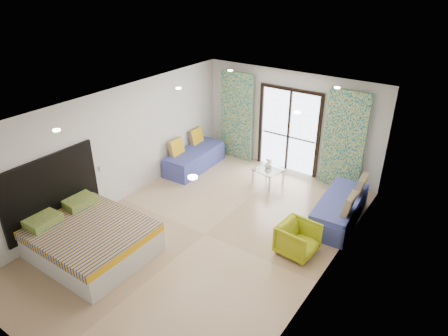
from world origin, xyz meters
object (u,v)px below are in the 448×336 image
Objects in this scene: bed at (89,239)px; armchair at (298,238)px; coffee_table at (268,171)px; daybed_left at (194,158)px; daybed_right at (340,209)px.

armchair is at bearing 34.48° from bed.
bed reaches higher than coffee_table.
bed is at bearing 129.00° from armchair.
armchair is at bearing -26.91° from daybed_left.
daybed_left is 4.24m from daybed_right.
daybed_left reaches higher than coffee_table.
daybed_right is 1.57m from armchair.
daybed_right reaches higher than bed.
coffee_table is (2.13, 0.35, 0.07)m from daybed_left.
bed is at bearing -137.16° from daybed_right.
daybed_left is (-0.64, 4.05, -0.02)m from bed.
bed is 1.13× the size of daybed_left.
daybed_left is 2.78× the size of armchair.
armchair is (3.32, 2.28, 0.03)m from bed.
bed is 1.10× the size of daybed_right.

